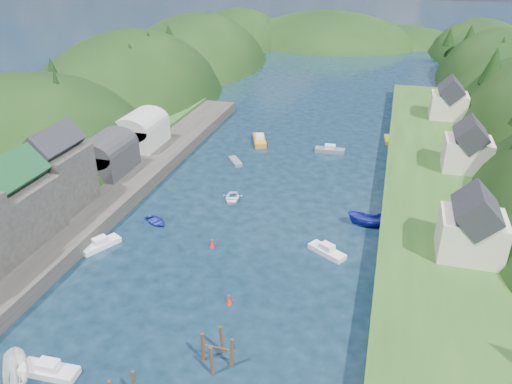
% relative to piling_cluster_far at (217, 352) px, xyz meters
% --- Properties ---
extents(ground, '(600.00, 600.00, 0.00)m').
position_rel_piling_cluster_far_xyz_m(ground, '(-3.83, 49.28, -1.30)').
color(ground, black).
rests_on(ground, ground).
extents(hillside_left, '(44.00, 245.56, 52.00)m').
position_rel_piling_cluster_far_xyz_m(hillside_left, '(-48.83, 74.28, -9.34)').
color(hillside_left, black).
rests_on(hillside_left, ground).
extents(far_hills, '(103.00, 68.00, 44.00)m').
position_rel_piling_cluster_far_xyz_m(far_hills, '(-2.62, 173.28, -12.11)').
color(far_hills, black).
rests_on(far_hills, ground).
extents(hill_trees, '(91.46, 150.89, 11.94)m').
position_rel_piling_cluster_far_xyz_m(hill_trees, '(-3.08, 63.68, 9.84)').
color(hill_trees, black).
rests_on(hill_trees, ground).
extents(quay_left, '(12.00, 110.00, 2.00)m').
position_rel_piling_cluster_far_xyz_m(quay_left, '(-27.83, 19.28, -0.30)').
color(quay_left, '#2D2B28').
rests_on(quay_left, ground).
extents(terrace_left_grass, '(12.00, 110.00, 2.50)m').
position_rel_piling_cluster_far_xyz_m(terrace_left_grass, '(-34.83, 19.28, -0.05)').
color(terrace_left_grass, '#234719').
rests_on(terrace_left_grass, ground).
extents(boat_sheds, '(7.00, 21.00, 7.50)m').
position_rel_piling_cluster_far_xyz_m(boat_sheds, '(-29.83, 38.28, 3.97)').
color(boat_sheds, '#2D2D30').
rests_on(boat_sheds, quay_left).
extents(terrace_right, '(16.00, 120.00, 2.40)m').
position_rel_piling_cluster_far_xyz_m(terrace_right, '(21.17, 39.28, -0.10)').
color(terrace_right, '#234719').
rests_on(terrace_right, ground).
extents(right_bank_cottages, '(9.00, 59.24, 8.41)m').
position_rel_piling_cluster_far_xyz_m(right_bank_cottages, '(24.17, 47.61, 4.54)').
color(right_bank_cottages, beige).
rests_on(right_bank_cottages, terrace_right).
extents(piling_cluster_far, '(3.33, 3.09, 3.75)m').
position_rel_piling_cluster_far_xyz_m(piling_cluster_far, '(0.00, 0.00, 0.00)').
color(piling_cluster_far, '#382314').
rests_on(piling_cluster_far, ground).
extents(channel_buoy_near, '(0.70, 0.70, 1.10)m').
position_rel_piling_cluster_far_xyz_m(channel_buoy_near, '(-1.62, 8.37, -0.83)').
color(channel_buoy_near, red).
rests_on(channel_buoy_near, ground).
extents(channel_buoy_far, '(0.70, 0.70, 1.10)m').
position_rel_piling_cluster_far_xyz_m(channel_buoy_far, '(-7.18, 18.39, -0.83)').
color(channel_buoy_far, red).
rests_on(channel_buoy_far, ground).
extents(moored_boats, '(36.94, 77.34, 2.14)m').
position_rel_piling_cluster_far_xyz_m(moored_boats, '(-5.17, 19.69, -0.68)').
color(moored_boats, gold).
rests_on(moored_boats, ground).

